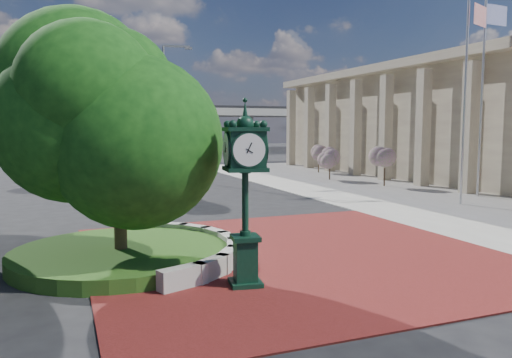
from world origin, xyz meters
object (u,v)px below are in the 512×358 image
object	(u,v)px
flagpole_b	(482,96)
street_lamp_near	(167,101)
parked_car	(173,159)
flagpole_a	(465,100)
post_clock	(245,186)
street_lamp_far	(86,113)

from	to	relation	value
flagpole_b	street_lamp_near	bearing A→B (deg)	129.60
parked_car	flagpole_a	bearing A→B (deg)	-68.33
post_clock	parked_car	bearing A→B (deg)	80.66
post_clock	parked_car	world-z (taller)	post_clock
street_lamp_near	flagpole_a	bearing A→B (deg)	-60.05
parked_car	street_lamp_far	size ratio (longest dim) A/B	0.49
street_lamp_near	street_lamp_far	distance (m)	18.71
street_lamp_near	street_lamp_far	size ratio (longest dim) A/B	1.09
flagpole_a	street_lamp_near	size ratio (longest dim) A/B	1.01
flagpole_a	street_lamp_near	distance (m)	21.64
post_clock	flagpole_b	xyz separation A→B (m)	(17.45, 10.09, 3.10)
post_clock	street_lamp_near	xyz separation A→B (m)	(3.57, 26.86, 3.41)
street_lamp_near	post_clock	bearing A→B (deg)	-97.58
parked_car	flagpole_a	distance (m)	31.36
parked_car	street_lamp_far	world-z (taller)	street_lamp_far
parked_car	flagpole_b	world-z (taller)	flagpole_b
post_clock	flagpole_b	world-z (taller)	flagpole_b
flagpole_a	street_lamp_far	xyz separation A→B (m)	(-15.81, 36.76, 0.22)
flagpole_b	street_lamp_far	size ratio (longest dim) A/B	1.18
flagpole_a	flagpole_b	distance (m)	3.67
post_clock	flagpole_a	distance (m)	16.73
post_clock	parked_car	size ratio (longest dim) A/B	0.98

